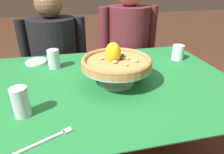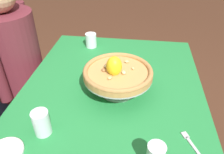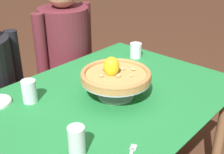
{
  "view_description": "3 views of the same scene",
  "coord_description": "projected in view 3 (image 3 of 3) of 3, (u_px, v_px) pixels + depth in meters",
  "views": [
    {
      "loc": [
        -0.2,
        -0.93,
        1.24
      ],
      "look_at": [
        0.01,
        -0.03,
        0.78
      ],
      "focal_mm": 32.01,
      "sensor_mm": 36.0,
      "label": 1
    },
    {
      "loc": [
        -0.89,
        -0.13,
        1.49
      ],
      "look_at": [
        0.05,
        0.0,
        0.82
      ],
      "focal_mm": 35.6,
      "sensor_mm": 36.0,
      "label": 2
    },
    {
      "loc": [
        -0.96,
        -0.89,
        1.5
      ],
      "look_at": [
        0.01,
        -0.02,
        0.86
      ],
      "focal_mm": 47.13,
      "sensor_mm": 36.0,
      "label": 3
    }
  ],
  "objects": [
    {
      "name": "water_glass_back_left",
      "position": [
        30.0,
        93.0,
        1.44
      ],
      "size": [
        0.07,
        0.07,
        0.11
      ],
      "color": "silver",
      "rests_on": "dining_table"
    },
    {
      "name": "pizza_stand",
      "position": [
        116.0,
        84.0,
        1.48
      ],
      "size": [
        0.35,
        0.35,
        0.1
      ],
      "color": "#B7B7C1",
      "rests_on": "dining_table"
    },
    {
      "name": "dining_table",
      "position": [
        108.0,
        112.0,
        1.55
      ],
      "size": [
        1.34,
        0.97,
        0.75
      ],
      "color": "olive",
      "rests_on": "ground"
    },
    {
      "name": "water_glass_back_right",
      "position": [
        136.0,
        51.0,
        1.96
      ],
      "size": [
        0.08,
        0.08,
        0.1
      ],
      "color": "white",
      "rests_on": "dining_table"
    },
    {
      "name": "diner_right",
      "position": [
        67.0,
        64.0,
        2.2
      ],
      "size": [
        0.51,
        0.36,
        1.25
      ],
      "color": "navy",
      "rests_on": "ground"
    },
    {
      "name": "water_glass_front_left",
      "position": [
        77.0,
        143.0,
        1.09
      ],
      "size": [
        0.07,
        0.07,
        0.12
      ],
      "color": "silver",
      "rests_on": "dining_table"
    },
    {
      "name": "pizza",
      "position": [
        115.0,
        74.0,
        1.45
      ],
      "size": [
        0.35,
        0.35,
        0.11
      ],
      "color": "tan",
      "rests_on": "pizza_stand"
    }
  ]
}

